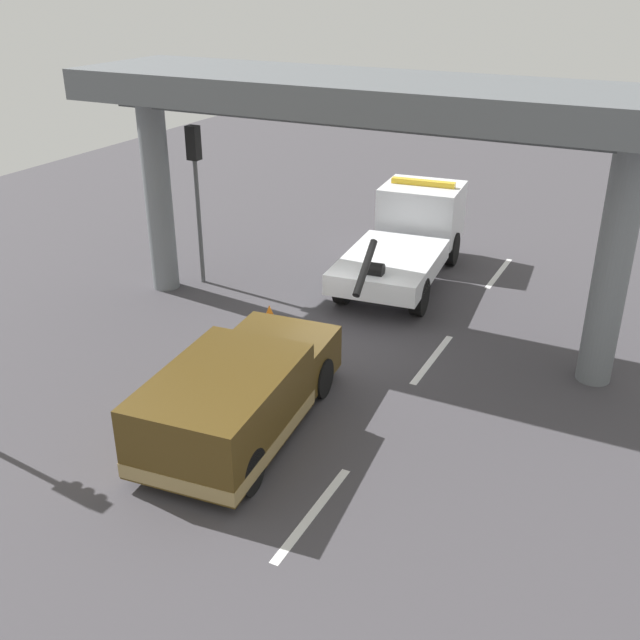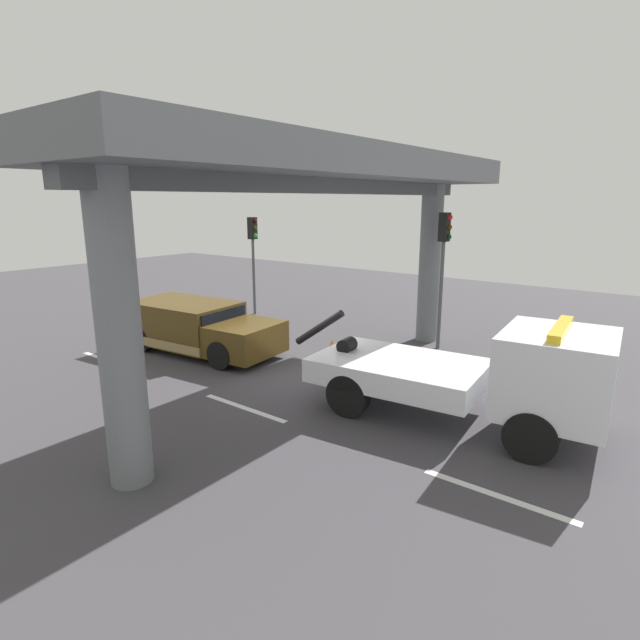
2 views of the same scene
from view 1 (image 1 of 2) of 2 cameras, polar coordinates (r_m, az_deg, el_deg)
The scene contains 9 objects.
ground_plane at distance 17.97m, azimuth 1.55°, elevation -1.56°, with size 60.00×40.00×0.10m, color #423F44.
lane_stripe_west at distance 12.54m, azimuth -0.56°, elevation -14.72°, with size 2.60×0.16×0.01m, color silver.
lane_stripe_mid at distance 17.19m, azimuth 8.69°, elevation -2.99°, with size 2.60×0.16×0.01m, color silver.
lane_stripe_east at distance 22.49m, azimuth 13.67°, elevation 3.55°, with size 2.60×0.16×0.01m, color silver.
tow_truck_white at distance 21.60m, azimuth 6.90°, elevation 6.59°, with size 7.34×2.95×2.46m.
towed_van_green at distance 14.10m, azimuth -6.38°, elevation -5.99°, with size 5.38×2.66×1.58m.
overpass_structure at distance 16.93m, azimuth 2.87°, elevation 15.64°, with size 3.60×13.58×6.02m.
traffic_light_far at distance 20.53m, azimuth -9.58°, elevation 11.31°, with size 0.39×0.32×4.42m.
traffic_cone_orange at distance 18.19m, azimuth -3.91°, elevation 0.10°, with size 0.59×0.59×0.71m.
Camera 1 is at (-14.51, -6.80, 8.07)m, focal length 41.37 mm.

